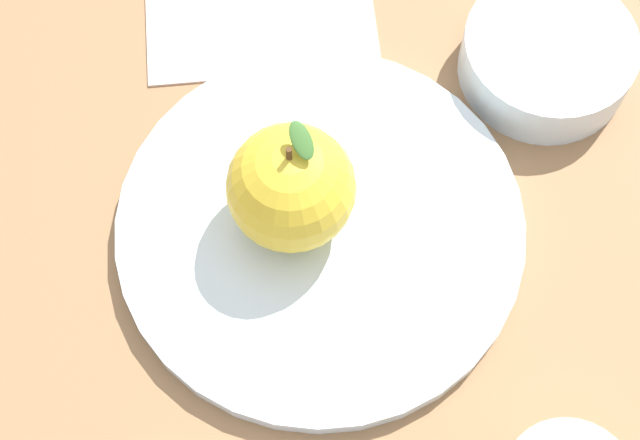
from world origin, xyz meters
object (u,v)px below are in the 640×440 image
dinner_plate (320,227)px  apple (291,188)px  linen_napkin (260,13)px  side_bowl (548,54)px

dinner_plate → apple: size_ratio=2.84×
dinner_plate → linen_napkin: dinner_plate is taller
apple → linen_napkin: apple is taller
side_bowl → linen_napkin: size_ratio=0.72×
apple → side_bowl: 0.21m
apple → linen_napkin: (0.10, 0.14, -0.05)m
side_bowl → linen_napkin: 0.21m
dinner_plate → side_bowl: (0.20, -0.02, 0.01)m
linen_napkin → apple: bearing=-125.5°
dinner_plate → linen_napkin: 0.18m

